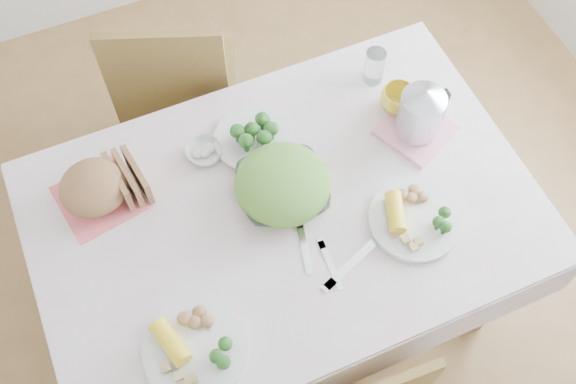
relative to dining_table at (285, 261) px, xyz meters
name	(u,v)px	position (x,y,z in m)	size (l,w,h in m)	color
floor	(285,299)	(0.00, 0.00, -0.38)	(3.60, 3.60, 0.00)	olive
dining_table	(285,261)	(0.00, 0.00, 0.00)	(1.40, 0.90, 0.75)	brown
tablecloth	(285,210)	(0.00, 0.00, 0.38)	(1.50, 1.00, 0.01)	silver
chair_far	(180,85)	(-0.09, 0.81, 0.09)	(0.43, 0.43, 0.96)	brown
salad_bowl	(282,189)	(0.01, 0.05, 0.42)	(0.27, 0.27, 0.07)	white
dinner_plate_left	(196,350)	(-0.39, -0.30, 0.40)	(0.29, 0.29, 0.02)	white
dinner_plate_right	(414,220)	(0.34, -0.19, 0.40)	(0.28, 0.28, 0.02)	white
broccoli_plate	(253,140)	(0.00, 0.26, 0.40)	(0.25, 0.25, 0.02)	beige
napkin	(99,198)	(-0.50, 0.26, 0.39)	(0.23, 0.23, 0.00)	#F26168
bread_loaf	(95,189)	(-0.50, 0.26, 0.45)	(0.21, 0.19, 0.12)	brown
fruit_bowl	(204,152)	(-0.15, 0.28, 0.40)	(0.11, 0.11, 0.04)	white
yellow_mug	(398,100)	(0.48, 0.20, 0.43)	(0.11, 0.11, 0.09)	gold
glass_tumbler	(374,66)	(0.47, 0.34, 0.45)	(0.07, 0.07, 0.13)	white
pink_tray	(416,130)	(0.50, 0.09, 0.40)	(0.20, 0.20, 0.02)	pink
electric_kettle	(422,109)	(0.50, 0.09, 0.51)	(0.14, 0.14, 0.20)	#B2B5BA
fork_left	(331,265)	(0.05, -0.22, 0.39)	(0.02, 0.16, 0.00)	silver
fork_right	(304,246)	(0.00, -0.14, 0.39)	(0.02, 0.18, 0.00)	silver
knife	(352,264)	(0.11, -0.24, 0.39)	(0.02, 0.21, 0.00)	silver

